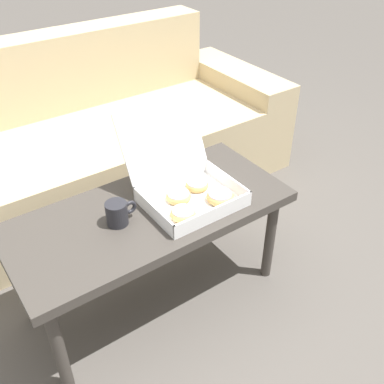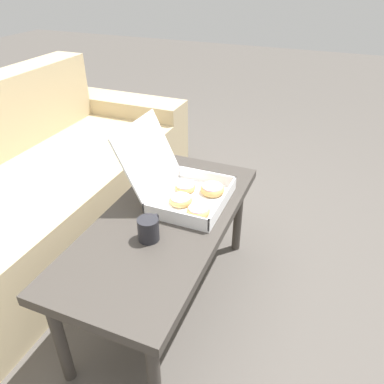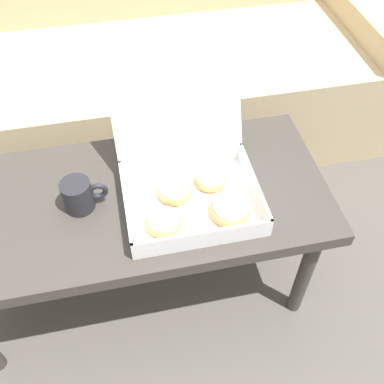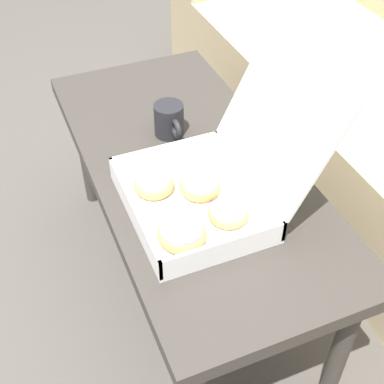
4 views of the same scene
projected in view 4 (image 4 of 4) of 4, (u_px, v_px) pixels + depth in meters
ground_plane at (208, 273)px, 1.68m from camera, size 12.00×12.00×0.00m
coffee_table at (190, 178)px, 1.38m from camera, size 1.08×0.49×0.47m
pastry_box at (208, 187)px, 1.20m from camera, size 0.35×0.41×0.32m
coffee_mug at (169, 120)px, 1.41m from camera, size 0.12×0.08×0.09m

